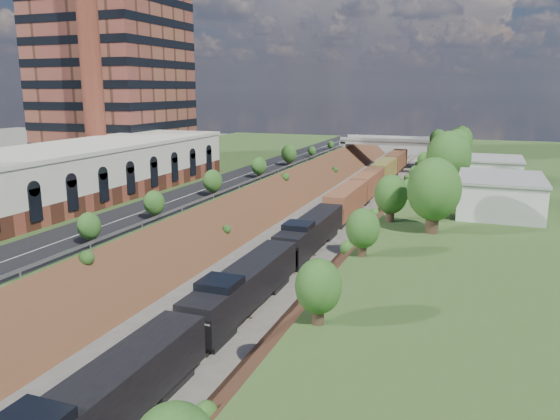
{
  "coord_description": "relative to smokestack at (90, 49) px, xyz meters",
  "views": [
    {
      "loc": [
        21.06,
        -14.86,
        19.14
      ],
      "look_at": [
        0.66,
        40.38,
        6.0
      ],
      "focal_mm": 35.0,
      "sensor_mm": 36.0,
      "label": 1
    }
  ],
  "objects": [
    {
      "name": "tree_left_crest",
      "position": [
        24.2,
        -36.0,
        -17.96
      ],
      "size": [
        2.45,
        2.45,
        3.55
      ],
      "color": "#473323",
      "rests_on": "platform_left"
    },
    {
      "name": "commercial_building",
      "position": [
        8.0,
        -18.0,
        -16.49
      ],
      "size": [
        14.3,
        62.3,
        7.0
      ],
      "color": "brown",
      "rests_on": "platform_left"
    },
    {
      "name": "overpass",
      "position": [
        36.0,
        66.0,
        -20.08
      ],
      "size": [
        24.5,
        8.3,
        7.4
      ],
      "color": "gray",
      "rests_on": "ground"
    },
    {
      "name": "tree_right_large",
      "position": [
        53.0,
        -16.0,
        -15.62
      ],
      "size": [
        5.25,
        5.25,
        7.61
      ],
      "color": "#473323",
      "rests_on": "platform_right"
    },
    {
      "name": "embankment_right",
      "position": [
        47.0,
        4.0,
        -25.0
      ],
      "size": [
        10.0,
        180.0,
        10.0
      ],
      "primitive_type": "cube",
      "rotation": [
        0.0,
        0.79,
        0.0
      ],
      "color": "brown",
      "rests_on": "ground"
    },
    {
      "name": "white_building_near",
      "position": [
        59.5,
        -4.0,
        -18.0
      ],
      "size": [
        9.0,
        12.0,
        4.0
      ],
      "primitive_type": "cube",
      "color": "silver",
      "rests_on": "platform_right"
    },
    {
      "name": "smokestack",
      "position": [
        0.0,
        0.0,
        0.0
      ],
      "size": [
        3.2,
        3.2,
        40.0
      ],
      "primitive_type": "cylinder",
      "color": "brown",
      "rests_on": "platform_left"
    },
    {
      "name": "guardrail",
      "position": [
        24.6,
        3.8,
        -19.45
      ],
      "size": [
        0.1,
        171.0,
        0.7
      ],
      "color": "#99999E",
      "rests_on": "platform_left"
    },
    {
      "name": "highrise_tower",
      "position": [
        -8.0,
        16.0,
        7.88
      ],
      "size": [
        22.0,
        22.0,
        53.9
      ],
      "color": "brown",
      "rests_on": "platform_left"
    },
    {
      "name": "embankment_left",
      "position": [
        25.0,
        4.0,
        -25.0
      ],
      "size": [
        10.0,
        180.0,
        10.0
      ],
      "primitive_type": "cube",
      "rotation": [
        0.0,
        0.79,
        0.0
      ],
      "color": "brown",
      "rests_on": "ground"
    },
    {
      "name": "rail_left_track",
      "position": [
        33.4,
        4.0,
        -24.91
      ],
      "size": [
        1.58,
        180.0,
        0.18
      ],
      "primitive_type": "cube",
      "color": "gray",
      "rests_on": "ground"
    },
    {
      "name": "platform_left",
      "position": [
        3.0,
        4.0,
        -22.5
      ],
      "size": [
        44.0,
        180.0,
        5.0
      ],
      "primitive_type": "cube",
      "color": "#405C26",
      "rests_on": "ground"
    },
    {
      "name": "rail_right_track",
      "position": [
        38.6,
        4.0,
        -24.91
      ],
      "size": [
        1.58,
        180.0,
        0.18
      ],
      "primitive_type": "cube",
      "color": "gray",
      "rests_on": "ground"
    },
    {
      "name": "white_building_far",
      "position": [
        59.0,
        18.0,
        -18.2
      ],
      "size": [
        8.0,
        10.0,
        3.6
      ],
      "primitive_type": "cube",
      "color": "silver",
      "rests_on": "platform_right"
    },
    {
      "name": "freight_train",
      "position": [
        38.6,
        5.8,
        -22.4
      ],
      "size": [
        3.1,
        124.67,
        4.62
      ],
      "color": "black",
      "rests_on": "ground"
    },
    {
      "name": "road",
      "position": [
        20.5,
        4.0,
        -19.95
      ],
      "size": [
        8.0,
        180.0,
        0.1
      ],
      "primitive_type": "cube",
      "color": "black",
      "rests_on": "platform_left"
    }
  ]
}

